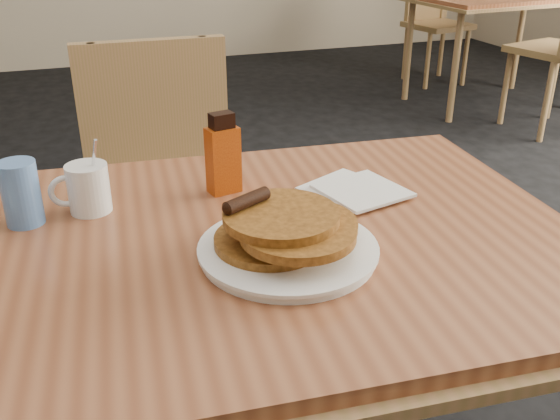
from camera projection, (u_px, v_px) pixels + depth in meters
The scene contains 9 objects.
main_table at pixel (228, 259), 1.07m from camera, with size 1.32×0.95×0.75m.
neighbor_table at pixel (497, 1), 4.20m from camera, with size 1.21×0.87×0.75m.
chair_main_far at pixel (165, 180), 1.78m from camera, with size 0.43×0.43×0.94m.
chair_neighbor_far at pixel (433, 10), 4.91m from camera, with size 0.49×0.49×0.93m.
pancake_plate at pixel (287, 239), 0.99m from camera, with size 0.29×0.29×0.10m.
coffee_mug at pixel (87, 187), 1.13m from camera, with size 0.11×0.08×0.14m.
syrup_bottle at pixel (223, 156), 1.20m from camera, with size 0.07×0.05×0.16m.
napkin_stack at pixel (355, 190), 1.22m from camera, with size 0.21×0.22×0.01m.
blue_tumbler at pixel (21, 193), 1.08m from camera, with size 0.07×0.07×0.12m, color #5683C9.
Camera 1 is at (-0.30, -0.87, 1.25)m, focal length 40.00 mm.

